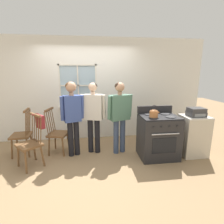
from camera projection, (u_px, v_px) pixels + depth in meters
ground_plane at (89, 162)px, 3.65m from camera, size 16.00×16.00×0.00m
wall_back at (88, 90)px, 4.69m from camera, size 6.40×0.16×2.70m
chair_by_window at (30, 144)px, 3.38m from camera, size 0.58×0.58×1.04m
chair_near_wall at (57, 134)px, 3.95m from camera, size 0.49×0.50×1.04m
chair_center_cluster at (22, 135)px, 3.87m from camera, size 0.43×0.44×1.04m
person_elderly_left at (72, 112)px, 3.71m from camera, size 0.51×0.31×1.63m
person_teen_center at (93, 112)px, 3.87m from camera, size 0.58×0.32×1.60m
person_adult_right at (120, 111)px, 3.85m from camera, size 0.60×0.34×1.61m
stove at (158, 136)px, 3.77m from camera, size 0.80×0.68×1.08m
kettle at (154, 113)px, 3.50m from camera, size 0.21×0.17×0.25m
potted_plant at (86, 103)px, 4.68m from camera, size 0.14×0.14×0.25m
handbag at (40, 121)px, 3.46m from camera, size 0.25×0.25×0.31m
side_counter at (193, 135)px, 3.88m from camera, size 0.55×0.50×0.90m
stereo at (196, 112)px, 3.73m from camera, size 0.34×0.29×0.18m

